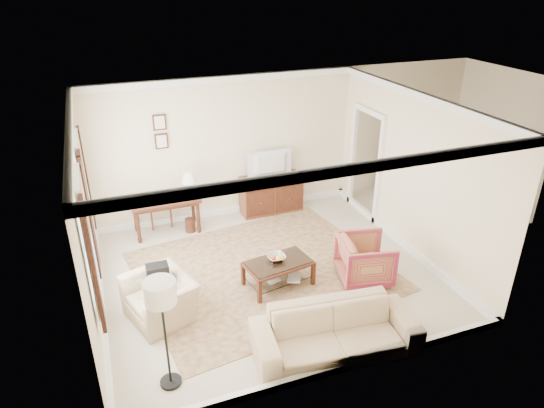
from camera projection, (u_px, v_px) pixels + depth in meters
room_shell at (267, 135)px, 7.26m from camera, size 5.51×5.01×2.91m
annex_bedroom at (442, 191)px, 10.58m from camera, size 3.00×2.70×2.90m
window_front at (88, 242)px, 6.22m from camera, size 0.12×1.56×1.80m
window_rear at (85, 194)px, 7.56m from camera, size 0.12×1.56×1.80m
doorway at (365, 165)px, 9.99m from camera, size 0.10×1.12×2.25m
rug at (263, 271)px, 8.39m from camera, size 4.47×3.97×0.01m
writing_desk at (165, 204)px, 9.39m from camera, size 1.31×0.66×0.72m
desk_chair at (159, 201)px, 9.70m from camera, size 0.48×0.48×1.05m
desk_lamp at (190, 183)px, 9.39m from camera, size 0.32×0.32×0.50m
framed_prints at (160, 132)px, 9.18m from camera, size 0.25×0.04×0.68m
sideboard at (271, 194)px, 10.32m from camera, size 1.29×0.50×0.80m
tv at (271, 157)px, 9.93m from camera, size 0.91×0.52×0.12m
coffee_table at (278, 267)px, 7.88m from camera, size 1.15×0.79×0.45m
fruit_bowl at (276, 257)px, 7.87m from camera, size 0.42×0.42×0.10m
book_a at (266, 280)px, 7.85m from camera, size 0.28×0.07×0.38m
book_b at (288, 277)px, 7.92m from camera, size 0.26×0.16×0.38m
striped_armchair at (365, 258)px, 7.99m from camera, size 0.93×0.97×0.85m
club_armchair at (160, 292)px, 7.11m from camera, size 0.93×1.15×0.87m
backpack at (158, 274)px, 7.12m from camera, size 0.27×0.35×0.40m
sofa at (336, 325)px, 6.46m from camera, size 2.28×0.90×0.87m
floor_lamp at (161, 300)px, 5.56m from camera, size 0.38×0.38×1.54m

